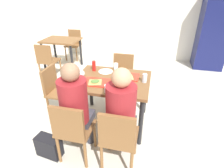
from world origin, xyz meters
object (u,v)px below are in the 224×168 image
chair_near_left (72,129)px  person_in_red (75,104)px  pizza_slice_a (95,82)px  person_in_brown_jacket (121,111)px  handbag (49,146)px  background_table (61,44)px  paper_plate_center (106,71)px  background_chair_far (74,42)px  condiment_bottle (94,66)px  soda_can (145,78)px  paper_plate_near_edge (120,88)px  background_chair_near (47,59)px  chair_far_side (122,73)px  drink_fridge (214,31)px  chair_left_end (56,88)px  chair_near_right (118,137)px  plastic_cup_b (107,89)px  tray_red_far (126,76)px  foil_bundle (81,74)px  tray_red_near (96,82)px  pizza_slice_b (127,76)px  plastic_cup_a (116,66)px  main_table (112,86)px

chair_near_left → person_in_red: size_ratio=0.67×
person_in_red → pizza_slice_a: person_in_red is taller
person_in_brown_jacket → pizza_slice_a: person_in_brown_jacket is taller
handbag → background_table: (-1.18, 2.74, 0.49)m
paper_plate_center → background_chair_far: (-1.64, 2.40, -0.27)m
paper_plate_center → condiment_bottle: bearing=180.0°
person_in_red → soda_can: bearing=44.0°
paper_plate_near_edge → soda_can: soda_can is taller
pizza_slice_a → background_chair_near: size_ratio=0.29×
chair_far_side → handbag: chair_far_side is taller
background_chair_far → drink_fridge: bearing=3.2°
chair_left_end → paper_plate_center: bearing=17.4°
chair_near_right → pizza_slice_a: (-0.46, 0.65, 0.29)m
drink_fridge → background_chair_far: drink_fridge is taller
chair_near_right → plastic_cup_b: size_ratio=8.38×
person_in_brown_jacket → paper_plate_near_edge: size_ratio=5.67×
chair_left_end → tray_red_far: size_ratio=2.33×
chair_near_left → soda_can: 1.16m
foil_bundle → handbag: bearing=-101.3°
drink_fridge → pizza_slice_a: bearing=-125.1°
tray_red_near → tray_red_far: size_ratio=1.00×
soda_can → chair_left_end: bearing=-179.1°
tray_red_near → pizza_slice_a: size_ratio=1.51×
paper_plate_near_edge → pizza_slice_b: pizza_slice_b is taller
plastic_cup_a → handbag: (-0.59, -1.20, -0.67)m
handbag → person_in_brown_jacket: bearing=10.0°
foil_bundle → background_chair_near: foil_bundle is taller
person_in_red → tray_red_near: size_ratio=3.47×
paper_plate_center → condiment_bottle: 0.20m
pizza_slice_a → background_chair_near: bearing=140.0°
background_table → soda_can: bearing=-39.9°
pizza_slice_a → foil_bundle: 0.30m
foil_bundle → chair_near_left: bearing=-76.8°
main_table → background_chair_far: size_ratio=1.28×
paper_plate_center → plastic_cup_b: 0.64m
main_table → background_chair_near: size_ratio=1.28×
background_chair_far → chair_near_left: bearing=-66.2°
tray_red_near → tray_red_far: same height
tray_red_far → pizza_slice_a: bearing=-142.2°
tray_red_far → paper_plate_near_edge: (-0.03, -0.37, -0.00)m
main_table → person_in_red: person_in_red is taller
soda_can → tray_red_near: bearing=-164.9°
chair_left_end → background_table: size_ratio=0.93×
pizza_slice_b → background_table: 2.69m
tray_red_near → background_table: size_ratio=0.40×
pizza_slice_a → foil_bundle: bearing=150.4°
pizza_slice_b → background_chair_near: 2.28m
paper_plate_near_edge → foil_bundle: (-0.62, 0.22, 0.05)m
pizza_slice_a → soda_can: (0.65, 0.19, 0.04)m
pizza_slice_a → background_chair_far: bearing=119.7°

